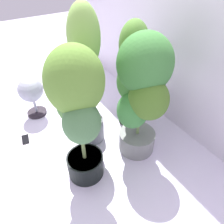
% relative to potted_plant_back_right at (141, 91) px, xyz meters
% --- Properties ---
extents(ground_plane, '(8.00, 8.00, 0.00)m').
position_rel_potted_plant_back_right_xyz_m(ground_plane, '(-0.30, -0.36, -0.56)').
color(ground_plane, silver).
rests_on(ground_plane, ground).
extents(potted_plant_back_right, '(0.50, 0.46, 0.94)m').
position_rel_potted_plant_back_right_xyz_m(potted_plant_back_right, '(0.00, 0.00, 0.00)').
color(potted_plant_back_right, gray).
rests_on(potted_plant_back_right, ground).
extents(potted_plant_back_center, '(0.39, 0.31, 0.91)m').
position_rel_potted_plant_back_right_xyz_m(potted_plant_back_center, '(-0.30, 0.15, -0.01)').
color(potted_plant_back_center, black).
rests_on(potted_plant_back_center, ground).
extents(potted_plant_front_right, '(0.42, 0.38, 0.96)m').
position_rel_potted_plant_back_right_xyz_m(potted_plant_front_right, '(-0.01, -0.44, 0.03)').
color(potted_plant_front_right, black).
rests_on(potted_plant_front_right, ground).
extents(potted_plant_center, '(0.31, 0.26, 1.07)m').
position_rel_potted_plant_back_right_xyz_m(potted_plant_center, '(-0.29, -0.25, 0.05)').
color(potted_plant_center, slate).
rests_on(potted_plant_center, ground).
extents(cell_phone, '(0.15, 0.09, 0.01)m').
position_rel_potted_plant_back_right_xyz_m(cell_phone, '(-0.56, -0.74, -0.55)').
color(cell_phone, white).
rests_on(cell_phone, ground).
extents(floor_fan, '(0.25, 0.25, 0.39)m').
position_rel_potted_plant_back_right_xyz_m(floor_fan, '(-0.86, -0.55, -0.30)').
color(floor_fan, black).
rests_on(floor_fan, ground).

